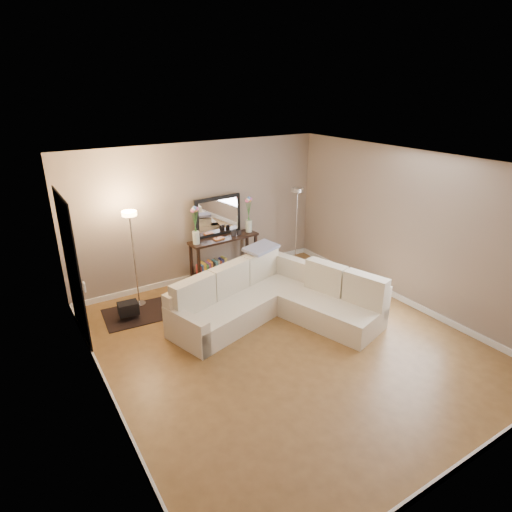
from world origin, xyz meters
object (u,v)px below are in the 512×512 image
console_table (221,257)px  floor_lamp_unlit (297,212)px  floor_lamp_lit (132,240)px  sectional_sofa (272,299)px

console_table → floor_lamp_unlit: bearing=-6.4°
floor_lamp_lit → sectional_sofa: bearing=-42.1°
console_table → floor_lamp_unlit: (1.65, -0.19, 0.68)m
console_table → sectional_sofa: bearing=-88.9°
console_table → floor_lamp_lit: floor_lamp_lit is taller
sectional_sofa → console_table: size_ratio=2.18×
floor_lamp_lit → floor_lamp_unlit: 3.33m
floor_lamp_unlit → console_table: bearing=173.6°
sectional_sofa → floor_lamp_lit: size_ratio=1.83×
sectional_sofa → floor_lamp_unlit: (1.62, 1.52, 0.83)m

